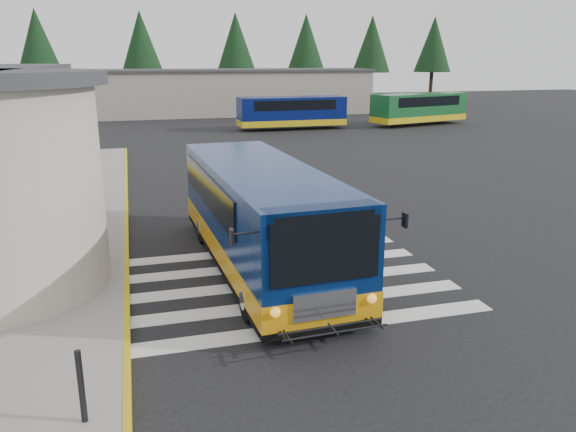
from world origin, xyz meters
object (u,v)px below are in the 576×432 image
object	(u,v)px
transit_bus	(262,220)
far_bus_b	(419,107)
bollard	(81,387)
far_bus_a	(292,111)

from	to	relation	value
transit_bus	far_bus_b	xyz separation A→B (m)	(19.46, 27.93, 0.14)
transit_bus	bollard	size ratio (longest dim) A/B	8.35
far_bus_a	bollard	bearing A→B (deg)	158.90
transit_bus	bollard	xyz separation A→B (m)	(-3.95, -5.73, -0.54)
bollard	far_bus_a	world-z (taller)	far_bus_a
transit_bus	far_bus_a	size ratio (longest dim) A/B	1.17
transit_bus	far_bus_a	bearing A→B (deg)	69.87
transit_bus	far_bus_b	size ratio (longest dim) A/B	1.09
bollard	far_bus_a	distance (m)	35.97
far_bus_a	far_bus_b	size ratio (longest dim) A/B	0.93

